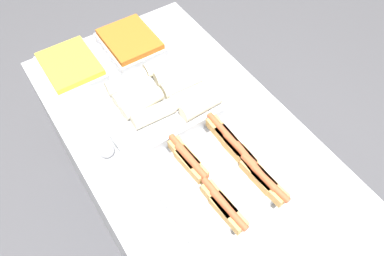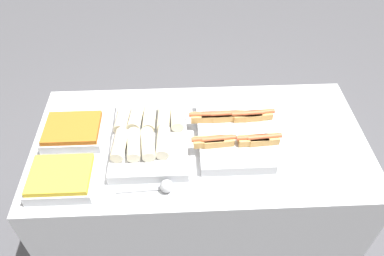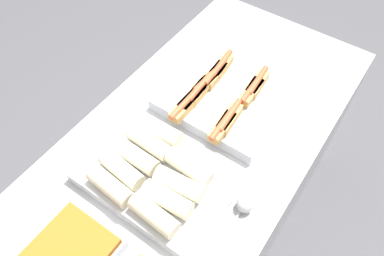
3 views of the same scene
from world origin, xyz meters
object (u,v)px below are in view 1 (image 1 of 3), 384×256
Objects in this scene: tray_hotdogs at (225,174)px; tray_side_back at (130,44)px; serving_spoon_near at (105,148)px; tray_side_front at (71,68)px; tray_wraps at (164,98)px.

tray_hotdogs reaches higher than tray_side_back.
serving_spoon_near is at bearing -37.58° from tray_side_back.
tray_side_front is 1.13× the size of serving_spoon_near.
tray_wraps is at bearing -179.72° from tray_hotdogs.
tray_hotdogs is 0.79m from tray_side_front.
tray_hotdogs is at bearing 17.34° from tray_side_front.
tray_side_back is at bearing 90.00° from tray_side_front.
tray_hotdogs is 0.43m from serving_spoon_near.
tray_side_front is at bearing -90.00° from tray_side_back.
tray_side_front is 0.43m from serving_spoon_near.
tray_side_back is (0.00, 0.28, 0.00)m from tray_side_front.
tray_wraps is at bearing 104.13° from serving_spoon_near.
tray_side_back is 1.13× the size of serving_spoon_near.
tray_wraps is at bearing -6.81° from tray_side_back.
tray_hotdogs is 1.63× the size of tray_side_front.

